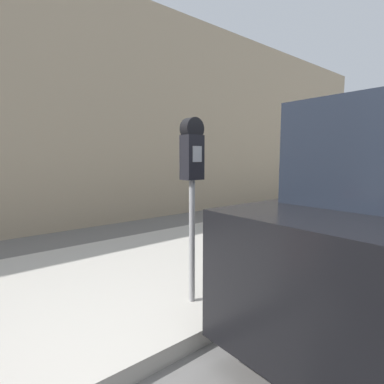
{
  "coord_description": "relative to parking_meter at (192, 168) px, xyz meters",
  "views": [
    {
      "loc": [
        -1.39,
        -0.75,
        1.41
      ],
      "look_at": [
        0.25,
        1.21,
        1.12
      ],
      "focal_mm": 28.0,
      "sensor_mm": 36.0,
      "label": 1
    }
  ],
  "objects": [
    {
      "name": "sidewalk",
      "position": [
        -0.25,
        0.99,
        -1.26
      ],
      "size": [
        24.0,
        2.8,
        0.13
      ],
      "color": "#BCB7AD",
      "rests_on": "ground_plane"
    },
    {
      "name": "building_facade",
      "position": [
        -0.25,
        4.12,
        1.09
      ],
      "size": [
        24.0,
        0.3,
        4.84
      ],
      "color": "tan",
      "rests_on": "ground_plane"
    },
    {
      "name": "parking_meter",
      "position": [
        0.0,
        0.0,
        0.0
      ],
      "size": [
        0.19,
        0.14,
        1.61
      ],
      "color": "gray",
      "rests_on": "sidewalk"
    }
  ]
}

